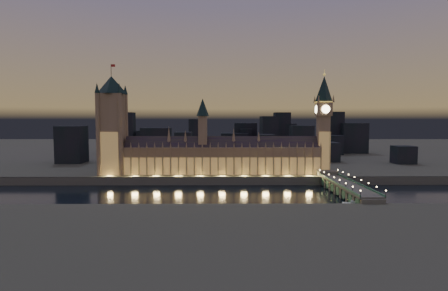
{
  "coord_description": "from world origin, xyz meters",
  "views": [
    {
      "loc": [
        1.9,
        -298.81,
        64.47
      ],
      "look_at": [
        5.0,
        55.0,
        38.0
      ],
      "focal_mm": 28.0,
      "sensor_mm": 36.0,
      "label": 1
    }
  ],
  "objects_px": {
    "westminster_bridge": "(344,188)",
    "river_boat": "(366,206)",
    "elizabeth_tower": "(324,116)",
    "victoria_tower": "(112,120)",
    "palace_of_westminster": "(221,156)"
  },
  "relations": [
    {
      "from": "westminster_bridge",
      "to": "river_boat",
      "type": "distance_m",
      "value": 46.09
    },
    {
      "from": "palace_of_westminster",
      "to": "river_boat",
      "type": "height_order",
      "value": "palace_of_westminster"
    },
    {
      "from": "victoria_tower",
      "to": "elizabeth_tower",
      "type": "bearing_deg",
      "value": 0.0
    },
    {
      "from": "westminster_bridge",
      "to": "victoria_tower",
      "type": "bearing_deg",
      "value": 163.31
    },
    {
      "from": "victoria_tower",
      "to": "river_boat",
      "type": "bearing_deg",
      "value": -27.04
    },
    {
      "from": "westminster_bridge",
      "to": "elizabeth_tower",
      "type": "bearing_deg",
      "value": 89.96
    },
    {
      "from": "victoria_tower",
      "to": "river_boat",
      "type": "distance_m",
      "value": 252.5
    },
    {
      "from": "elizabeth_tower",
      "to": "westminster_bridge",
      "type": "distance_m",
      "value": 90.02
    },
    {
      "from": "river_boat",
      "to": "elizabeth_tower",
      "type": "bearing_deg",
      "value": 89.99
    },
    {
      "from": "victoria_tower",
      "to": "westminster_bridge",
      "type": "height_order",
      "value": "victoria_tower"
    },
    {
      "from": "palace_of_westminster",
      "to": "elizabeth_tower",
      "type": "distance_m",
      "value": 113.69
    },
    {
      "from": "victoria_tower",
      "to": "elizabeth_tower",
      "type": "relative_size",
      "value": 1.05
    },
    {
      "from": "elizabeth_tower",
      "to": "river_boat",
      "type": "distance_m",
      "value": 129.51
    },
    {
      "from": "victoria_tower",
      "to": "westminster_bridge",
      "type": "relative_size",
      "value": 1.0
    },
    {
      "from": "elizabeth_tower",
      "to": "river_boat",
      "type": "xyz_separation_m",
      "value": [
        -0.02,
        -111.25,
        -66.32
      ]
    }
  ]
}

